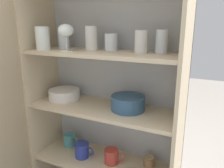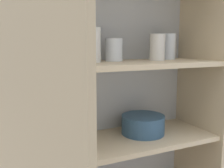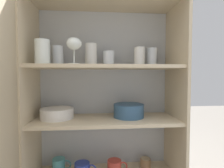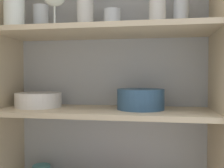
{
  "view_description": "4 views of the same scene",
  "coord_description": "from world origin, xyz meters",
  "px_view_note": "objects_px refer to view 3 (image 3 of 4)",
  "views": [
    {
      "loc": [
        0.57,
        -0.92,
        1.11
      ],
      "look_at": [
        0.05,
        0.18,
        0.79
      ],
      "focal_mm": 35.0,
      "sensor_mm": 36.0,
      "label": 1
    },
    {
      "loc": [
        -0.46,
        -0.79,
        1.05
      ],
      "look_at": [
        0.01,
        0.2,
        0.88
      ],
      "focal_mm": 42.0,
      "sensor_mm": 36.0,
      "label": 2
    },
    {
      "loc": [
        -0.05,
        -0.92,
        0.91
      ],
      "look_at": [
        0.04,
        0.15,
        0.86
      ],
      "focal_mm": 28.0,
      "sensor_mm": 36.0,
      "label": 3
    },
    {
      "loc": [
        0.22,
        -0.9,
        0.78
      ],
      "look_at": [
        0.04,
        0.15,
        0.75
      ],
      "focal_mm": 42.0,
      "sensor_mm": 36.0,
      "label": 4
    }
  ],
  "objects_px": {
    "plate_stack_white": "(57,113)",
    "mixing_bowl_large": "(129,110)",
    "storage_jar": "(145,163)",
    "coffee_mug_primary": "(59,166)"
  },
  "relations": [
    {
      "from": "coffee_mug_primary",
      "to": "plate_stack_white",
      "type": "bearing_deg",
      "value": -94.47
    },
    {
      "from": "mixing_bowl_large",
      "to": "coffee_mug_primary",
      "type": "distance_m",
      "value": 0.57
    },
    {
      "from": "plate_stack_white",
      "to": "storage_jar",
      "type": "relative_size",
      "value": 2.88
    },
    {
      "from": "mixing_bowl_large",
      "to": "coffee_mug_primary",
      "type": "relative_size",
      "value": 1.6
    },
    {
      "from": "storage_jar",
      "to": "plate_stack_white",
      "type": "bearing_deg",
      "value": -175.49
    },
    {
      "from": "mixing_bowl_large",
      "to": "storage_jar",
      "type": "bearing_deg",
      "value": 21.43
    },
    {
      "from": "plate_stack_white",
      "to": "storage_jar",
      "type": "distance_m",
      "value": 0.68
    },
    {
      "from": "plate_stack_white",
      "to": "mixing_bowl_large",
      "type": "bearing_deg",
      "value": -0.56
    },
    {
      "from": "plate_stack_white",
      "to": "storage_jar",
      "type": "height_order",
      "value": "plate_stack_white"
    },
    {
      "from": "storage_jar",
      "to": "mixing_bowl_large",
      "type": "bearing_deg",
      "value": -158.57
    }
  ]
}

